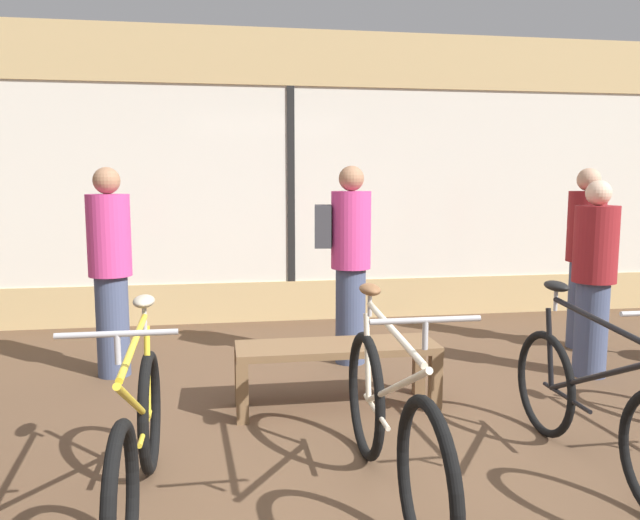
{
  "coord_description": "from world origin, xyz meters",
  "views": [
    {
      "loc": [
        -0.79,
        -3.11,
        1.59
      ],
      "look_at": [
        0.0,
        1.78,
        0.95
      ],
      "focal_mm": 35.0,
      "sensor_mm": 36.0,
      "label": 1
    }
  ],
  "objects_px": {
    "bicycle_left": "(138,442)",
    "customer_by_window": "(594,275)",
    "customer_near_rack": "(110,268)",
    "display_bench": "(336,356)",
    "customer_near_bench": "(349,258)",
    "customer_mid_floor": "(585,254)",
    "bicycle_right": "(594,407)",
    "bicycle_center": "(390,425)"
  },
  "relations": [
    {
      "from": "bicycle_left",
      "to": "customer_by_window",
      "type": "height_order",
      "value": "customer_by_window"
    },
    {
      "from": "display_bench",
      "to": "customer_near_rack",
      "type": "height_order",
      "value": "customer_near_rack"
    },
    {
      "from": "customer_by_window",
      "to": "customer_near_bench",
      "type": "distance_m",
      "value": 1.99
    },
    {
      "from": "customer_near_rack",
      "to": "customer_mid_floor",
      "type": "relative_size",
      "value": 1.0
    },
    {
      "from": "bicycle_center",
      "to": "customer_by_window",
      "type": "height_order",
      "value": "customer_by_window"
    },
    {
      "from": "bicycle_left",
      "to": "customer_mid_floor",
      "type": "bearing_deg",
      "value": 32.93
    },
    {
      "from": "customer_near_rack",
      "to": "customer_mid_floor",
      "type": "xyz_separation_m",
      "value": [
        4.25,
        0.19,
        0.0
      ]
    },
    {
      "from": "bicycle_left",
      "to": "customer_near_rack",
      "type": "bearing_deg",
      "value": 101.9
    },
    {
      "from": "bicycle_right",
      "to": "customer_mid_floor",
      "type": "height_order",
      "value": "customer_mid_floor"
    },
    {
      "from": "bicycle_left",
      "to": "customer_near_bench",
      "type": "distance_m",
      "value": 2.8
    },
    {
      "from": "customer_mid_floor",
      "to": "customer_near_bench",
      "type": "relative_size",
      "value": 0.99
    },
    {
      "from": "bicycle_right",
      "to": "customer_by_window",
      "type": "height_order",
      "value": "customer_by_window"
    },
    {
      "from": "bicycle_right",
      "to": "customer_near_bench",
      "type": "bearing_deg",
      "value": 111.75
    },
    {
      "from": "customer_by_window",
      "to": "bicycle_right",
      "type": "bearing_deg",
      "value": -121.92
    },
    {
      "from": "customer_mid_floor",
      "to": "customer_near_bench",
      "type": "bearing_deg",
      "value": -176.64
    },
    {
      "from": "bicycle_right",
      "to": "customer_by_window",
      "type": "relative_size",
      "value": 1.09
    },
    {
      "from": "bicycle_center",
      "to": "customer_near_rack",
      "type": "relative_size",
      "value": 1.07
    },
    {
      "from": "customer_near_rack",
      "to": "display_bench",
      "type": "bearing_deg",
      "value": -31.19
    },
    {
      "from": "customer_by_window",
      "to": "customer_near_bench",
      "type": "height_order",
      "value": "customer_near_bench"
    },
    {
      "from": "bicycle_left",
      "to": "bicycle_right",
      "type": "xyz_separation_m",
      "value": [
        2.38,
        0.07,
        0.0
      ]
    },
    {
      "from": "bicycle_right",
      "to": "customer_near_rack",
      "type": "bearing_deg",
      "value": 142.56
    },
    {
      "from": "bicycle_right",
      "to": "customer_near_rack",
      "type": "relative_size",
      "value": 1.03
    },
    {
      "from": "customer_mid_floor",
      "to": "customer_near_bench",
      "type": "height_order",
      "value": "customer_near_bench"
    },
    {
      "from": "customer_near_rack",
      "to": "customer_near_bench",
      "type": "relative_size",
      "value": 0.99
    },
    {
      "from": "customer_near_rack",
      "to": "customer_mid_floor",
      "type": "distance_m",
      "value": 4.26
    },
    {
      "from": "bicycle_center",
      "to": "bicycle_right",
      "type": "height_order",
      "value": "bicycle_center"
    },
    {
      "from": "bicycle_center",
      "to": "customer_near_rack",
      "type": "height_order",
      "value": "customer_near_rack"
    },
    {
      "from": "display_bench",
      "to": "customer_by_window",
      "type": "height_order",
      "value": "customer_by_window"
    },
    {
      "from": "display_bench",
      "to": "customer_mid_floor",
      "type": "relative_size",
      "value": 0.83
    },
    {
      "from": "display_bench",
      "to": "bicycle_right",
      "type": "bearing_deg",
      "value": -44.64
    },
    {
      "from": "bicycle_left",
      "to": "customer_by_window",
      "type": "relative_size",
      "value": 1.05
    },
    {
      "from": "bicycle_right",
      "to": "customer_near_bench",
      "type": "height_order",
      "value": "customer_near_bench"
    },
    {
      "from": "bicycle_left",
      "to": "bicycle_right",
      "type": "relative_size",
      "value": 0.96
    },
    {
      "from": "customer_near_bench",
      "to": "bicycle_center",
      "type": "bearing_deg",
      "value": -96.79
    },
    {
      "from": "display_bench",
      "to": "customer_near_rack",
      "type": "xyz_separation_m",
      "value": [
        -1.66,
        1.0,
        0.51
      ]
    },
    {
      "from": "customer_by_window",
      "to": "customer_mid_floor",
      "type": "bearing_deg",
      "value": 62.44
    },
    {
      "from": "bicycle_center",
      "to": "display_bench",
      "type": "xyz_separation_m",
      "value": [
        -0.02,
        1.31,
        -0.02
      ]
    },
    {
      "from": "display_bench",
      "to": "customer_by_window",
      "type": "bearing_deg",
      "value": 9.94
    },
    {
      "from": "customer_by_window",
      "to": "display_bench",
      "type": "bearing_deg",
      "value": -170.06
    },
    {
      "from": "bicycle_right",
      "to": "customer_near_rack",
      "type": "xyz_separation_m",
      "value": [
        -2.86,
        2.19,
        0.51
      ]
    },
    {
      "from": "display_bench",
      "to": "bicycle_left",
      "type": "bearing_deg",
      "value": -133.3
    },
    {
      "from": "customer_near_rack",
      "to": "customer_near_bench",
      "type": "xyz_separation_m",
      "value": [
        1.96,
        0.05,
        0.03
      ]
    }
  ]
}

